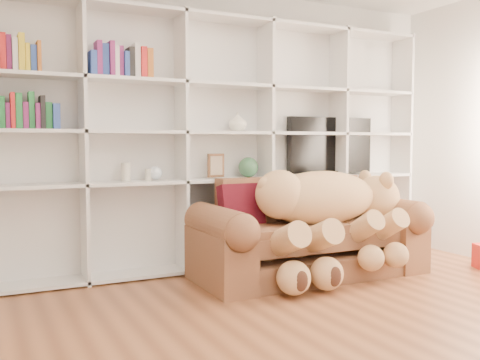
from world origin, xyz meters
TOP-DOWN VIEW (x-y plane):
  - floor at (0.00, 0.00)m, footprint 5.00×5.00m
  - wall_back at (0.00, 2.50)m, footprint 5.00×0.02m
  - bookshelf at (-0.24, 2.36)m, footprint 4.43×0.35m
  - sofa at (0.55, 1.70)m, footprint 2.09×0.90m
  - teddy_bear at (0.64, 1.52)m, footprint 1.64×0.88m
  - throw_pillow at (-0.05, 1.84)m, footprint 0.40×0.23m
  - tv at (1.26, 2.35)m, footprint 1.03×0.18m
  - picture_frame at (-0.09, 2.30)m, footprint 0.18×0.06m
  - green_vase at (0.25, 2.30)m, footprint 0.20×0.20m
  - figurine_tall at (-0.96, 2.30)m, footprint 0.09×0.09m
  - figurine_short at (-0.75, 2.30)m, footprint 0.07×0.07m
  - snow_globe at (-0.69, 2.30)m, footprint 0.12×0.12m
  - shelf_vase at (0.14, 2.30)m, footprint 0.19×0.19m

SIDE VIEW (x-z plane):
  - floor at x=0.00m, z-range 0.00..0.00m
  - sofa at x=0.55m, z-range -0.11..0.77m
  - teddy_bear at x=0.64m, z-range 0.14..1.10m
  - throw_pillow at x=-0.05m, z-range 0.44..0.85m
  - figurine_short at x=-0.75m, z-range 0.86..0.97m
  - snow_globe at x=-0.69m, z-range 0.87..0.99m
  - figurine_tall at x=-0.96m, z-range 0.86..1.03m
  - green_vase at x=0.25m, z-range 0.86..1.06m
  - picture_frame at x=-0.09m, z-range 0.88..1.10m
  - tv at x=1.26m, z-range 0.86..1.47m
  - bookshelf at x=-0.24m, z-range 0.11..2.51m
  - wall_back at x=0.00m, z-range 0.00..2.70m
  - shelf_vase at x=0.14m, z-range 1.31..1.50m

